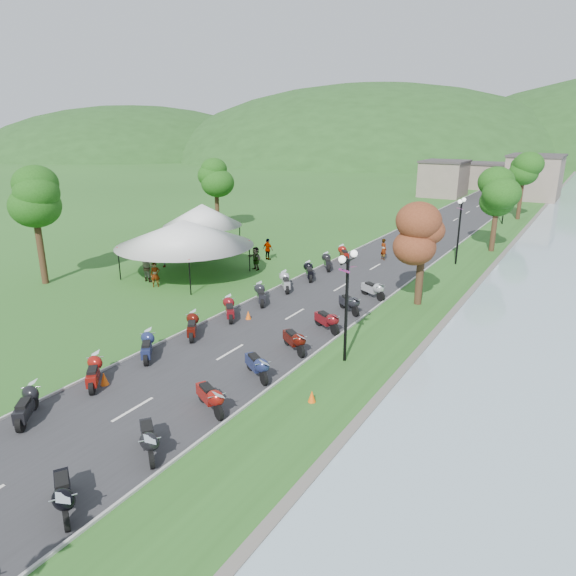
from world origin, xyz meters
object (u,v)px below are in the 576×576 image
Objects in this scene: pedestrian_b at (149,281)px; pedestrian_c at (164,267)px; vendor_tent_main at (185,248)px; pedestrian_a at (156,287)px.

pedestrian_b is 1.26× the size of pedestrian_c.
vendor_tent_main reaches higher than pedestrian_a.
pedestrian_b is 3.70m from pedestrian_c.
pedestrian_b is (-1.43, 0.72, 0.00)m from pedestrian_a.
pedestrian_c is (-3.09, 0.84, -2.00)m from vendor_tent_main.
vendor_tent_main is 4.19× the size of pedestrian_c.
vendor_tent_main is 3.78m from pedestrian_c.
pedestrian_a reaches higher than pedestrian_c.
pedestrian_c is at bearing 164.73° from vendor_tent_main.
vendor_tent_main is at bearing 49.01° from pedestrian_a.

